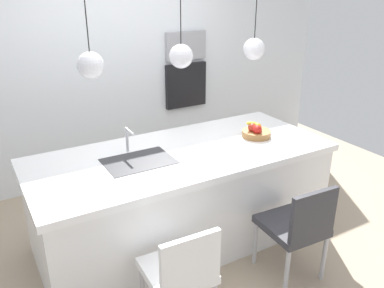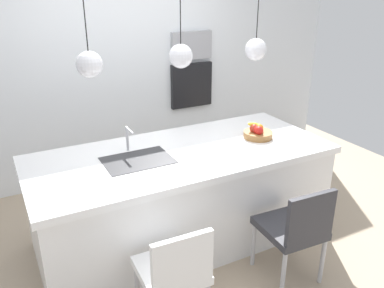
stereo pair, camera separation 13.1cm
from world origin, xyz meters
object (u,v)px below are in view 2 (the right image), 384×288
object	(u,v)px
microwave	(191,45)
chair_middle	(295,228)
fruit_bowl	(258,132)
oven	(191,85)
chair_near	(174,271)

from	to	relation	value
microwave	chair_middle	world-z (taller)	microwave
fruit_bowl	microwave	distance (m)	1.73
oven	chair_near	bearing A→B (deg)	-119.93
microwave	chair_middle	bearing A→B (deg)	-99.09
fruit_bowl	chair_middle	xyz separation A→B (m)	(-0.26, -0.88, -0.45)
fruit_bowl	chair_near	distance (m)	1.63
oven	fruit_bowl	bearing A→B (deg)	-95.05
chair_middle	fruit_bowl	bearing A→B (deg)	73.72
chair_near	chair_middle	xyz separation A→B (m)	(1.04, -0.00, 0.01)
fruit_bowl	chair_middle	size ratio (longest dim) A/B	0.32
fruit_bowl	chair_middle	world-z (taller)	fruit_bowl
fruit_bowl	microwave	bearing A→B (deg)	84.95
microwave	chair_middle	xyz separation A→B (m)	(-0.40, -2.50, -1.04)
microwave	fruit_bowl	bearing A→B (deg)	-95.05
oven	chair_middle	bearing A→B (deg)	-99.09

